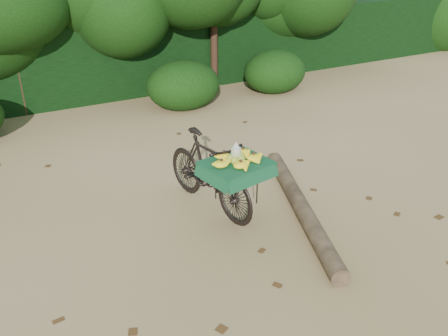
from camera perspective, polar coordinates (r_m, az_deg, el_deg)
ground at (r=6.98m, az=-1.53°, el=-4.59°), size 80.00×80.00×0.00m
vendor_bicycle at (r=6.66m, az=-1.72°, el=-0.47°), size 1.00×1.97×1.14m
fallen_log at (r=6.84m, az=9.23°, el=-4.54°), size 1.35×3.08×0.23m
hedge_backdrop at (r=12.25m, az=-15.52°, el=12.72°), size 26.00×1.80×1.80m
tree_row at (r=11.15m, az=-18.50°, el=16.86°), size 14.50×2.00×4.00m
bush_clumps at (r=10.64m, az=-9.88°, el=8.77°), size 8.80×1.70×0.90m
leaf_litter at (r=7.49m, az=-3.81°, el=-2.31°), size 7.00×7.30×0.01m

